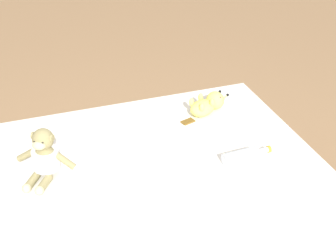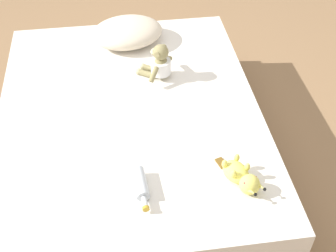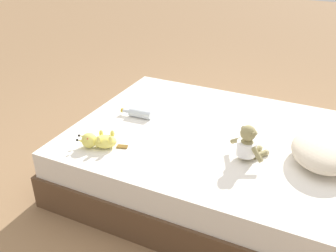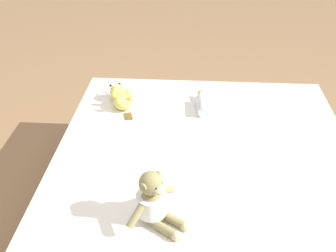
# 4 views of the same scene
# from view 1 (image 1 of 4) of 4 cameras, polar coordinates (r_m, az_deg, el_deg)

# --- Properties ---
(bed) EXTENTS (1.54, 1.99, 0.43)m
(bed) POSITION_cam_1_polar(r_m,az_deg,el_deg) (2.48, -4.94, -10.76)
(bed) COLOR brown
(bed) RESTS_ON ground_plane
(plush_monkey) EXTENTS (0.25, 0.26, 0.24)m
(plush_monkey) POSITION_cam_1_polar(r_m,az_deg,el_deg) (2.42, -13.14, -3.29)
(plush_monkey) COLOR #8E8456
(plush_monkey) RESTS_ON bed
(plush_yellow_creature) EXTENTS (0.19, 0.32, 0.10)m
(plush_yellow_creature) POSITION_cam_1_polar(r_m,az_deg,el_deg) (2.87, 4.29, 2.33)
(plush_yellow_creature) COLOR #EAE066
(plush_yellow_creature) RESTS_ON bed
(glass_bottle) EXTENTS (0.08, 0.25, 0.06)m
(glass_bottle) POSITION_cam_1_polar(r_m,az_deg,el_deg) (2.50, 7.98, -3.20)
(glass_bottle) COLOR silver
(glass_bottle) RESTS_ON bed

